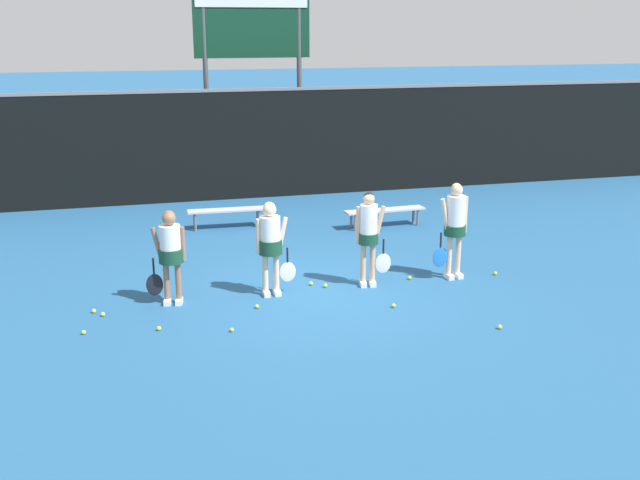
{
  "coord_description": "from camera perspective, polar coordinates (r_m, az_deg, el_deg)",
  "views": [
    {
      "loc": [
        -3.24,
        -12.16,
        4.55
      ],
      "look_at": [
        0.03,
        0.03,
        0.93
      ],
      "focal_mm": 42.0,
      "sensor_mm": 36.0,
      "label": 1
    }
  ],
  "objects": [
    {
      "name": "ground_plane",
      "position": [
        13.39,
        -0.11,
        -3.86
      ],
      "size": [
        140.0,
        140.0,
        0.0
      ],
      "primitive_type": "plane",
      "color": "#235684"
    },
    {
      "name": "fence_windscreen",
      "position": [
        20.34,
        -5.73,
        7.3
      ],
      "size": [
        60.0,
        0.08,
        2.96
      ],
      "color": "black",
      "rests_on": "ground_plane"
    },
    {
      "name": "scoreboard",
      "position": [
        21.5,
        -5.17,
        14.78
      ],
      "size": [
        3.24,
        0.15,
        5.37
      ],
      "color": "#515156",
      "rests_on": "ground_plane"
    },
    {
      "name": "bench_courtside",
      "position": [
        17.56,
        4.97,
        2.18
      ],
      "size": [
        1.94,
        0.45,
        0.42
      ],
      "rotation": [
        0.0,
        0.0,
        0.05
      ],
      "color": "#B2B2B7",
      "rests_on": "ground_plane"
    },
    {
      "name": "bench_far",
      "position": [
        17.52,
        -7.13,
        2.15
      ],
      "size": [
        1.81,
        0.42,
        0.45
      ],
      "rotation": [
        0.0,
        0.0,
        -0.03
      ],
      "color": "#B2B2B7",
      "rests_on": "ground_plane"
    },
    {
      "name": "player_0",
      "position": [
        12.72,
        -11.34,
        -0.67
      ],
      "size": [
        0.68,
        0.41,
        1.62
      ],
      "rotation": [
        0.0,
        0.0,
        -0.19
      ],
      "color": "#8C664C",
      "rests_on": "ground_plane"
    },
    {
      "name": "player_1",
      "position": [
        12.91,
        -3.79,
        -0.01
      ],
      "size": [
        0.69,
        0.41,
        1.67
      ],
      "rotation": [
        0.0,
        0.0,
        0.02
      ],
      "color": "beige",
      "rests_on": "ground_plane"
    },
    {
      "name": "player_2",
      "position": [
        13.37,
        3.74,
        0.66
      ],
      "size": [
        0.64,
        0.36,
        1.73
      ],
      "rotation": [
        0.0,
        0.0,
        -0.15
      ],
      "color": "tan",
      "rests_on": "ground_plane"
    },
    {
      "name": "player_3",
      "position": [
        13.97,
        10.24,
        1.37
      ],
      "size": [
        0.68,
        0.4,
        1.8
      ],
      "rotation": [
        0.0,
        0.0,
        0.09
      ],
      "color": "beige",
      "rests_on": "ground_plane"
    },
    {
      "name": "tennis_ball_0",
      "position": [
        12.9,
        -16.85,
        -5.2
      ],
      "size": [
        0.07,
        0.07,
        0.07
      ],
      "primitive_type": "sphere",
      "color": "#CCE033",
      "rests_on": "ground_plane"
    },
    {
      "name": "tennis_ball_1",
      "position": [
        12.59,
        -4.82,
        -5.07
      ],
      "size": [
        0.07,
        0.07,
        0.07
      ],
      "primitive_type": "sphere",
      "color": "#CCE033",
      "rests_on": "ground_plane"
    },
    {
      "name": "tennis_ball_2",
      "position": [
        13.53,
        0.41,
        -3.49
      ],
      "size": [
        0.07,
        0.07,
        0.07
      ],
      "primitive_type": "sphere",
      "color": "#CCE033",
      "rests_on": "ground_plane"
    },
    {
      "name": "tennis_ball_3",
      "position": [
        14.57,
        13.21,
        -2.48
      ],
      "size": [
        0.07,
        0.07,
        0.07
      ],
      "primitive_type": "sphere",
      "color": "#CCE033",
      "rests_on": "ground_plane"
    },
    {
      "name": "tennis_ball_4",
      "position": [
        13.64,
        -0.69,
        -3.33
      ],
      "size": [
        0.07,
        0.07,
        0.07
      ],
      "primitive_type": "sphere",
      "color": "#CCE033",
      "rests_on": "ground_plane"
    },
    {
      "name": "tennis_ball_5",
      "position": [
        12.06,
        13.54,
        -6.45
      ],
      "size": [
        0.07,
        0.07,
        0.07
      ],
      "primitive_type": "sphere",
      "color": "#CCE033",
      "rests_on": "ground_plane"
    },
    {
      "name": "tennis_ball_6",
      "position": [
        11.93,
        -12.17,
        -6.6
      ],
      "size": [
        0.07,
        0.07,
        0.07
      ],
      "primitive_type": "sphere",
      "color": "#CCE033",
      "rests_on": "ground_plane"
    },
    {
      "name": "tennis_ball_7",
      "position": [
        11.71,
        -6.73,
        -6.81
      ],
      "size": [
        0.06,
        0.06,
        0.06
      ],
      "primitive_type": "sphere",
      "color": "#CCE033",
      "rests_on": "ground_plane"
    },
    {
      "name": "tennis_ball_8",
      "position": [
        12.64,
        5.63,
        -5.0
      ],
      "size": [
        0.07,
        0.07,
        0.07
      ],
      "primitive_type": "sphere",
      "color": "#CCE033",
      "rests_on": "ground_plane"
    },
    {
      "name": "tennis_ball_9",
      "position": [
        12.09,
        -17.56,
        -6.72
      ],
      "size": [
        0.07,
        0.07,
        0.07
      ],
      "primitive_type": "sphere",
      "color": "#CCE033",
      "rests_on": "ground_plane"
    },
    {
      "name": "tennis_ball_10",
      "position": [
        14.03,
        6.84,
        -2.88
      ],
      "size": [
        0.07,
        0.07,
        0.07
      ],
      "primitive_type": "sphere",
      "color": "#CCE033",
      "rests_on": "ground_plane"
    },
    {
      "name": "tennis_ball_11",
      "position": [
        12.72,
        -16.21,
        -5.46
      ],
      "size": [
        0.07,
        0.07,
        0.07
      ],
      "primitive_type": "sphere",
      "color": "#CCE033",
      "rests_on": "ground_plane"
    }
  ]
}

